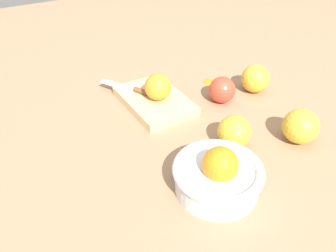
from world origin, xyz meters
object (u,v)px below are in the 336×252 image
(bowl, at_px, (218,175))
(apple_front_right, at_px, (222,90))
(orange_on_board, at_px, (158,87))
(apple_front_right_2, at_px, (255,79))
(knife, at_px, (131,89))
(apple_mid_left, at_px, (234,132))
(apple_front_left, at_px, (301,126))
(cutting_board, at_px, (155,101))

(bowl, height_order, apple_front_right, bowl)
(orange_on_board, relative_size, apple_front_right_2, 0.89)
(knife, bearing_deg, apple_mid_left, -158.40)
(apple_front_right, distance_m, apple_front_left, 0.23)
(bowl, distance_m, cutting_board, 0.33)
(bowl, bearing_deg, apple_mid_left, -50.13)
(bowl, xyz_separation_m, apple_front_left, (0.03, -0.25, 0.00))
(cutting_board, height_order, knife, knife)
(cutting_board, bearing_deg, orange_on_board, -155.37)
(knife, xyz_separation_m, apple_front_right, (-0.13, -0.20, 0.01))
(cutting_board, distance_m, apple_front_right, 0.18)
(bowl, xyz_separation_m, orange_on_board, (0.32, -0.04, 0.02))
(knife, height_order, apple_mid_left, apple_mid_left)
(bowl, xyz_separation_m, cutting_board, (0.33, -0.03, -0.03))
(bowl, bearing_deg, knife, 1.16)
(apple_mid_left, height_order, apple_front_right_2, apple_front_right_2)
(apple_front_right, relative_size, apple_front_left, 0.87)
(cutting_board, bearing_deg, knife, 32.76)
(apple_mid_left, bearing_deg, bowl, 129.87)
(orange_on_board, xyz_separation_m, apple_front_right, (-0.06, -0.16, -0.02))
(apple_front_right, xyz_separation_m, apple_front_left, (-0.22, -0.05, 0.01))
(bowl, bearing_deg, apple_front_right_2, -50.29)
(bowl, relative_size, knife, 1.24)
(knife, relative_size, apple_front_right, 2.01)
(cutting_board, xyz_separation_m, knife, (0.06, 0.04, 0.02))
(apple_front_left, bearing_deg, apple_mid_left, 67.67)
(bowl, relative_size, apple_front_right, 2.48)
(bowl, xyz_separation_m, knife, (0.39, 0.01, -0.01))
(bowl, xyz_separation_m, apple_front_right, (0.26, -0.20, -0.00))
(cutting_board, bearing_deg, apple_front_right, -113.30)
(orange_on_board, xyz_separation_m, apple_mid_left, (-0.22, -0.07, -0.02))
(apple_front_right_2, bearing_deg, knife, 67.44)
(bowl, relative_size, cutting_board, 0.82)
(orange_on_board, distance_m, apple_front_left, 0.36)
(bowl, bearing_deg, apple_front_right, -37.46)
(apple_mid_left, xyz_separation_m, apple_front_left, (-0.06, -0.14, 0.00))
(apple_mid_left, distance_m, apple_front_right_2, 0.26)
(bowl, height_order, cutting_board, bowl)
(orange_on_board, xyz_separation_m, apple_front_left, (-0.28, -0.21, -0.02))
(knife, bearing_deg, apple_front_right_2, -112.56)
(bowl, distance_m, apple_mid_left, 0.14)
(apple_front_right, bearing_deg, bowl, 142.54)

